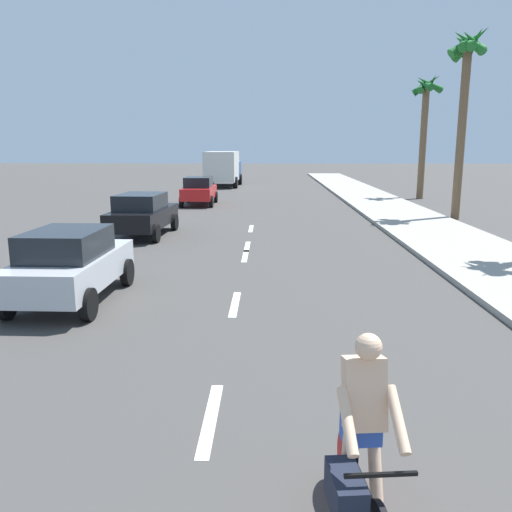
# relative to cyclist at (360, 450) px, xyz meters

# --- Properties ---
(ground_plane) EXTENTS (160.00, 160.00, 0.00)m
(ground_plane) POSITION_rel_cyclist_xyz_m (-1.46, 15.36, -0.83)
(ground_plane) COLOR #423F3D
(sidewalk_strip) EXTENTS (3.60, 80.00, 0.14)m
(sidewalk_strip) POSITION_rel_cyclist_xyz_m (5.52, 17.36, -0.76)
(sidewalk_strip) COLOR #9E998E
(sidewalk_strip) RESTS_ON ground
(lane_stripe_2) EXTENTS (0.16, 1.80, 0.01)m
(lane_stripe_2) POSITION_rel_cyclist_xyz_m (-1.46, 1.99, -0.83)
(lane_stripe_2) COLOR white
(lane_stripe_2) RESTS_ON ground
(lane_stripe_3) EXTENTS (0.16, 1.80, 0.01)m
(lane_stripe_3) POSITION_rel_cyclist_xyz_m (-1.46, 6.76, -0.83)
(lane_stripe_3) COLOR white
(lane_stripe_3) RESTS_ON ground
(lane_stripe_4) EXTENTS (0.16, 1.80, 0.01)m
(lane_stripe_4) POSITION_rel_cyclist_xyz_m (-1.46, 11.73, -0.83)
(lane_stripe_4) COLOR white
(lane_stripe_4) RESTS_ON ground
(lane_stripe_5) EXTENTS (0.16, 1.80, 0.01)m
(lane_stripe_5) POSITION_rel_cyclist_xyz_m (-1.46, 13.23, -0.83)
(lane_stripe_5) COLOR white
(lane_stripe_5) RESTS_ON ground
(lane_stripe_6) EXTENTS (0.16, 1.80, 0.01)m
(lane_stripe_6) POSITION_rel_cyclist_xyz_m (-1.46, 17.08, -0.83)
(lane_stripe_6) COLOR white
(lane_stripe_6) RESTS_ON ground
(cyclist) EXTENTS (0.66, 1.71, 1.82)m
(cyclist) POSITION_rel_cyclist_xyz_m (0.00, 0.00, 0.00)
(cyclist) COLOR black
(cyclist) RESTS_ON ground
(parked_car_silver) EXTENTS (1.86, 3.86, 1.57)m
(parked_car_silver) POSITION_rel_cyclist_xyz_m (-4.96, 6.90, 0.00)
(parked_car_silver) COLOR #B7BABF
(parked_car_silver) RESTS_ON ground
(parked_car_black) EXTENTS (2.07, 4.14, 1.57)m
(parked_car_black) POSITION_rel_cyclist_xyz_m (-5.40, 15.26, 0.01)
(parked_car_black) COLOR black
(parked_car_black) RESTS_ON ground
(parked_car_red) EXTENTS (1.80, 3.85, 1.57)m
(parked_car_red) POSITION_rel_cyclist_xyz_m (-4.66, 25.66, 0.00)
(parked_car_red) COLOR red
(parked_car_red) RESTS_ON ground
(delivery_truck) EXTENTS (2.85, 6.32, 2.80)m
(delivery_truck) POSITION_rel_cyclist_xyz_m (-4.47, 39.23, 0.67)
(delivery_truck) COLOR #23478C
(delivery_truck) RESTS_ON ground
(palm_tree_far) EXTENTS (1.73, 1.81, 8.34)m
(palm_tree_far) POSITION_rel_cyclist_xyz_m (7.67, 20.00, 5.48)
(palm_tree_far) COLOR brown
(palm_tree_far) RESTS_ON ground
(palm_tree_distant) EXTENTS (1.93, 1.85, 7.60)m
(palm_tree_distant) POSITION_rel_cyclist_xyz_m (8.72, 29.52, 4.64)
(palm_tree_distant) COLOR brown
(palm_tree_distant) RESTS_ON ground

